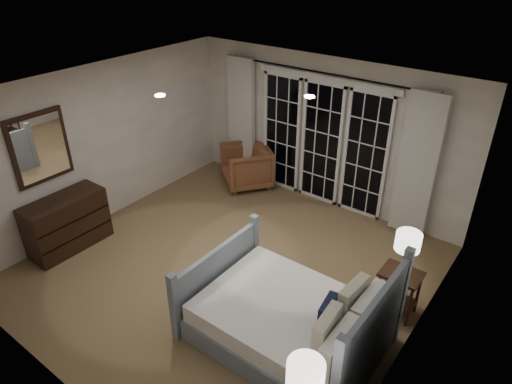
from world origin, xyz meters
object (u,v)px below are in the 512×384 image
Objects in this scene: nightstand_right at (399,287)px; dresser at (67,223)px; bed at (291,321)px; armchair at (246,166)px; lamp_right at (408,242)px; lamp_left at (306,375)px.

dresser is at bearing -159.96° from nightstand_right.
bed reaches higher than armchair.
bed is 1.60m from lamp_right.
lamp_right is 4.76m from dresser.
lamp_left is 5.28m from armchair.
lamp_left reaches higher than bed.
lamp_left is (0.05, -2.31, 0.76)m from nightstand_right.
nightstand_right is 1.08× the size of lamp_right.
lamp_right is 3.89m from armchair.
lamp_right reaches higher than armchair.
nightstand_right is 1.05× the size of lamp_left.
dresser is at bearing -173.24° from bed.
nightstand_right is at bearing 14.18° from armchair.
nightstand_right is at bearing 20.04° from dresser.
armchair is 0.73× the size of dresser.
lamp_right is at bearing -90.00° from nightstand_right.
armchair is at bearing 133.20° from lamp_left.
lamp_right is (-0.05, 2.31, -0.10)m from lamp_left.
lamp_left is 0.50× the size of dresser.
dresser reaches higher than nightstand_right.
armchair is at bearing 73.81° from dresser.
lamp_left is at bearing -88.71° from lamp_right.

